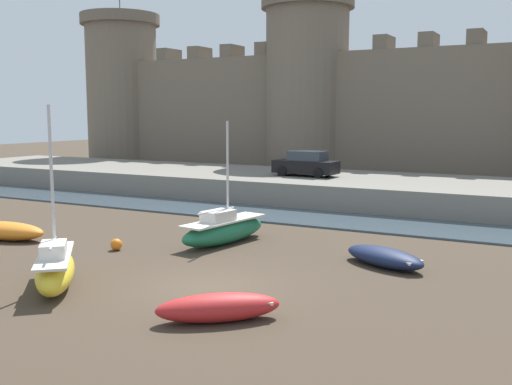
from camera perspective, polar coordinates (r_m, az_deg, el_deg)
ground_plane at (r=19.30m, az=-4.69°, el=-8.98°), size 160.00×160.00×0.00m
water_channel at (r=30.79m, az=8.53°, el=-2.69°), size 80.00×4.50×0.10m
quay_road at (r=37.53m, az=12.25°, el=0.12°), size 70.96×10.00×1.47m
castle at (r=47.45m, az=15.96°, el=8.72°), size 66.55×7.59×17.92m
rowboat_midflat_left at (r=28.32m, az=-22.73°, el=-3.36°), size 4.02×1.96×0.79m
sailboat_midflat_right at (r=25.41m, az=-3.09°, el=-3.54°), size 2.11×5.13×5.17m
rowboat_foreground_right at (r=22.19m, az=12.13°, el=-5.99°), size 3.65×2.71×0.67m
sailboat_foreground_centre at (r=20.00m, az=-18.59°, el=-6.86°), size 3.73×3.97×5.75m
rowboat_near_channel_right at (r=16.17m, az=-3.60°, el=-10.82°), size 3.22×2.95×0.75m
mooring_buoy_near_channel at (r=24.85m, az=-13.16°, el=-4.84°), size 0.47×0.47×0.47m
car_quay_east at (r=38.54m, az=4.81°, el=2.72°), size 4.17×2.02×1.62m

